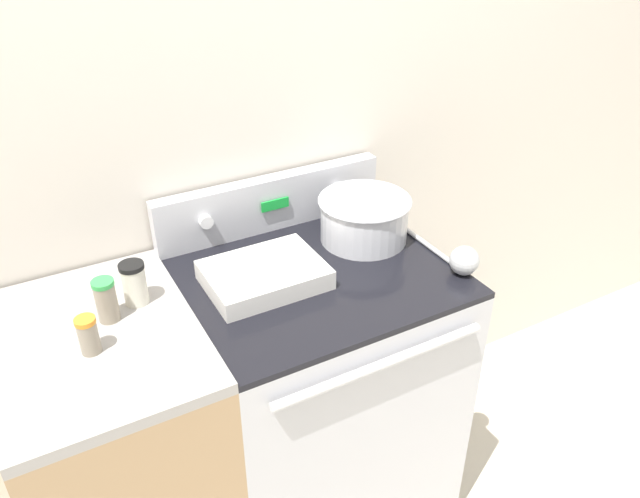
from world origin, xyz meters
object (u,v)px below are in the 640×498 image
object	(u,v)px
casserole_dish	(264,274)
spice_jar_black_cap	(134,283)
ladle	(461,259)
spice_jar_green_cap	(106,300)
spice_jar_orange_cap	(88,335)
mixing_bowl	(364,216)

from	to	relation	value
casserole_dish	spice_jar_black_cap	xyz separation A→B (m)	(-0.33, 0.07, 0.04)
ladle	spice_jar_green_cap	world-z (taller)	spice_jar_green_cap
spice_jar_orange_cap	spice_jar_green_cap	bearing A→B (deg)	57.73
mixing_bowl	spice_jar_green_cap	world-z (taller)	mixing_bowl
casserole_dish	spice_jar_green_cap	bearing A→B (deg)	176.19
mixing_bowl	spice_jar_green_cap	distance (m)	0.77
spice_jar_black_cap	spice_jar_orange_cap	distance (m)	0.20
ladle	spice_jar_orange_cap	bearing A→B (deg)	172.20
mixing_bowl	spice_jar_orange_cap	xyz separation A→B (m)	(-0.83, -0.15, -0.02)
mixing_bowl	spice_jar_green_cap	xyz separation A→B (m)	(-0.77, -0.05, -0.01)
spice_jar_black_cap	spice_jar_green_cap	xyz separation A→B (m)	(-0.08, -0.04, -0.00)
mixing_bowl	casserole_dish	size ratio (longest dim) A/B	0.89
spice_jar_orange_cap	casserole_dish	bearing A→B (deg)	9.05
mixing_bowl	spice_jar_green_cap	bearing A→B (deg)	-176.50
mixing_bowl	ladle	distance (m)	0.32
ladle	mixing_bowl	bearing A→B (deg)	116.43
casserole_dish	ladle	world-z (taller)	ladle
spice_jar_orange_cap	spice_jar_black_cap	bearing A→B (deg)	44.48
spice_jar_green_cap	spice_jar_orange_cap	bearing A→B (deg)	-122.27
casserole_dish	spice_jar_green_cap	world-z (taller)	spice_jar_green_cap
spice_jar_black_cap	spice_jar_orange_cap	size ratio (longest dim) A/B	1.23
spice_jar_black_cap	casserole_dish	bearing A→B (deg)	-11.25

